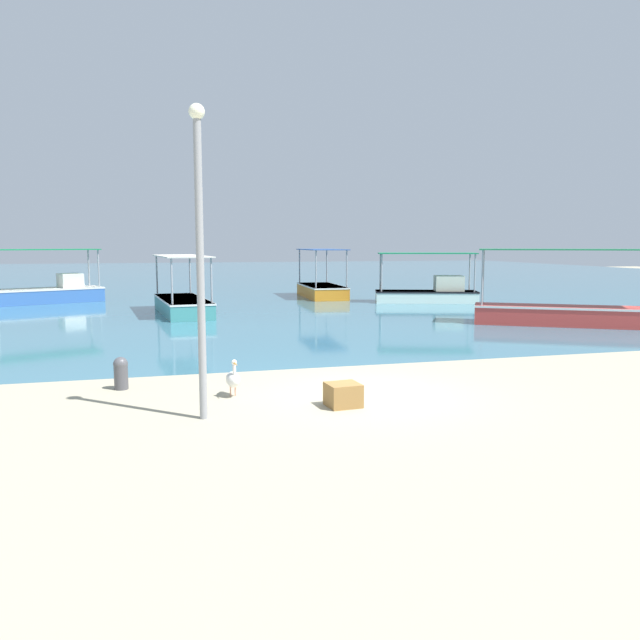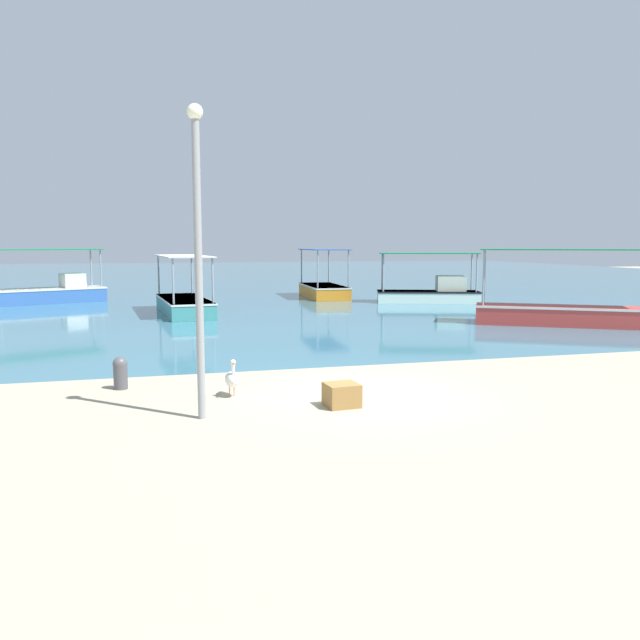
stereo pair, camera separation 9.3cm
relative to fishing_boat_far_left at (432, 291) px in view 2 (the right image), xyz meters
The scene contains 11 objects.
ground 21.04m from the fishing_boat_far_left, 118.37° to the right, with size 120.00×120.00×0.00m, color tan.
harbor_water 31.15m from the fishing_boat_far_left, 108.72° to the left, with size 110.00×90.00×0.00m, color #396E84.
fishing_boat_far_left is the anchor object (origin of this frame).
fishing_boat_far_right 20.33m from the fishing_boat_far_left, 165.39° to the left, with size 5.93×3.97×2.84m.
fishing_boat_near_right 13.20m from the fishing_boat_far_left, behind, with size 2.50×6.25×2.60m.
fishing_boat_outer 10.05m from the fishing_boat_far_left, 83.73° to the right, with size 6.73×4.83×2.93m.
fishing_boat_center 6.63m from the fishing_boat_far_left, 135.73° to the left, with size 2.29×5.45×2.81m.
pelican 21.99m from the fishing_boat_far_left, 125.34° to the right, with size 0.32×0.81×0.80m.
lamp_post 23.77m from the fishing_boat_far_left, 124.65° to the right, with size 0.28×0.28×5.51m.
mooring_bollard 22.42m from the fishing_boat_far_left, 131.95° to the right, with size 0.31×0.31×0.71m.
cargo_crate 22.07m from the fishing_boat_far_left, 119.16° to the right, with size 0.62×0.58×0.45m, color olive.
Camera 2 is at (-4.14, -12.09, 3.14)m, focal length 35.00 mm.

